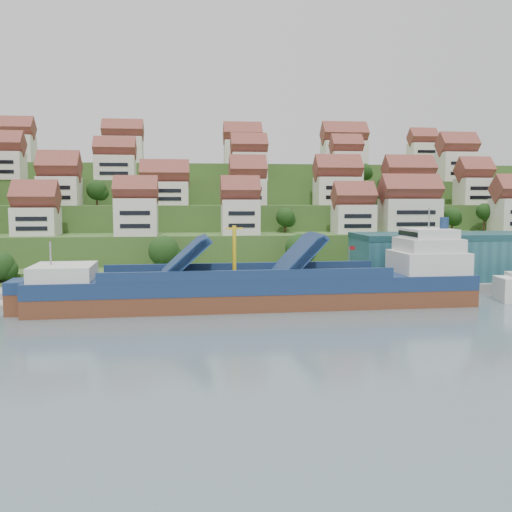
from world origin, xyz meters
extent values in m
plane|color=slate|center=(0.00, 0.00, 0.00)|extent=(300.00, 300.00, 0.00)
cube|color=gray|center=(20.00, 15.00, 1.10)|extent=(180.00, 14.00, 2.20)
cube|color=#2D4C1E|center=(0.00, 86.00, 2.00)|extent=(260.00, 128.00, 4.00)
cube|color=#2D4C1E|center=(0.00, 91.00, 5.50)|extent=(260.00, 118.00, 11.00)
cube|color=#2D4C1E|center=(0.00, 99.00, 9.00)|extent=(260.00, 102.00, 18.00)
cube|color=#2D4C1E|center=(0.00, 107.00, 12.50)|extent=(260.00, 86.00, 25.00)
cube|color=#2D4C1E|center=(0.00, 116.00, 15.50)|extent=(260.00, 68.00, 31.00)
cube|color=silver|center=(-50.16, 40.00, 14.31)|extent=(10.11, 8.57, 6.63)
cube|color=silver|center=(-26.32, 35.87, 15.40)|extent=(9.84, 7.03, 8.80)
cube|color=silver|center=(-1.52, 37.36, 15.25)|extent=(9.03, 7.62, 8.50)
cube|color=silver|center=(27.58, 39.58, 14.61)|extent=(9.92, 7.73, 7.22)
cube|color=silver|center=(42.39, 39.37, 15.35)|extent=(14.44, 8.26, 8.69)
cube|color=silver|center=(-47.29, 53.09, 21.69)|extent=(10.19, 8.98, 7.38)
cube|color=silver|center=(-20.26, 55.01, 21.12)|extent=(12.53, 7.90, 6.23)
cube|color=silver|center=(1.91, 52.28, 21.48)|extent=(9.36, 8.56, 6.96)
cube|color=silver|center=(27.75, 56.21, 21.88)|extent=(12.38, 8.36, 7.75)
cube|color=silver|center=(48.57, 56.22, 21.98)|extent=(13.50, 8.18, 7.95)
cube|color=silver|center=(67.79, 55.13, 21.81)|extent=(9.05, 8.04, 7.63)
cube|color=silver|center=(-65.30, 67.65, 28.89)|extent=(10.60, 7.86, 7.78)
cube|color=silver|center=(-35.01, 70.05, 28.62)|extent=(11.46, 7.30, 7.23)
cube|color=silver|center=(4.13, 69.54, 29.17)|extent=(10.33, 7.79, 8.34)
cube|color=silver|center=(33.73, 68.91, 29.42)|extent=(9.04, 7.14, 8.84)
cube|color=silver|center=(70.21, 71.12, 29.60)|extent=(11.33, 8.47, 9.20)
cube|color=silver|center=(-67.67, 88.35, 35.26)|extent=(10.84, 8.03, 8.52)
cube|color=silver|center=(-34.50, 87.63, 35.24)|extent=(12.37, 7.51, 8.47)
cube|color=silver|center=(4.02, 88.16, 34.88)|extent=(11.97, 8.15, 7.76)
cube|color=silver|center=(38.52, 88.56, 35.01)|extent=(14.49, 8.73, 8.01)
cube|color=silver|center=(67.34, 91.25, 34.99)|extent=(9.09, 7.05, 7.99)
ellipsoid|color=#1B3D14|center=(11.06, 26.11, 8.40)|extent=(6.71, 6.71, 6.71)
ellipsoid|color=#1B3D14|center=(-19.64, 26.29, 8.13)|extent=(6.86, 6.86, 6.86)
ellipsoid|color=#1B3D14|center=(55.73, 43.11, 15.11)|extent=(4.85, 4.85, 4.85)
ellipsoid|color=#1B3D14|center=(64.74, 43.11, 16.38)|extent=(4.44, 4.44, 4.44)
ellipsoid|color=#1B3D14|center=(10.75, 43.66, 15.02)|extent=(4.85, 4.85, 4.85)
ellipsoid|color=#1B3D14|center=(43.41, 59.83, 23.87)|extent=(5.44, 5.44, 5.44)
ellipsoid|color=#1B3D14|center=(-49.49, 59.38, 21.89)|extent=(5.51, 5.51, 5.51)
ellipsoid|color=#1B3D14|center=(-38.64, 57.97, 22.16)|extent=(5.54, 5.54, 5.54)
ellipsoid|color=#1B3D14|center=(5.44, 73.21, 31.63)|extent=(7.46, 7.46, 7.46)
ellipsoid|color=#1B3D14|center=(32.83, 75.94, 29.43)|extent=(4.30, 4.30, 4.30)
ellipsoid|color=#1B3D14|center=(40.99, 73.97, 28.31)|extent=(5.20, 5.20, 5.20)
ellipsoid|color=#1B3D14|center=(-52.34, 19.00, 6.11)|extent=(6.11, 6.11, 6.11)
ellipsoid|color=#1B3D14|center=(-40.16, 19.00, 5.10)|extent=(4.03, 4.03, 4.03)
cube|color=#22555E|center=(52.00, 17.00, 7.20)|extent=(60.00, 15.00, 10.00)
cylinder|color=gray|center=(18.00, 10.00, 6.20)|extent=(0.16, 0.16, 8.00)
cube|color=maroon|center=(18.60, 10.00, 9.80)|extent=(1.20, 0.05, 0.80)
cube|color=brown|center=(-1.93, 0.64, 1.00)|extent=(80.30, 14.30, 5.13)
cube|color=navy|center=(-1.93, 0.64, 4.41)|extent=(80.30, 14.43, 2.67)
cube|color=silver|center=(-35.77, -0.21, 6.98)|extent=(10.55, 11.95, 2.67)
cube|color=#262628|center=(-3.98, 0.58, 5.74)|extent=(51.54, 11.74, 0.31)
cube|color=navy|center=(-15.26, 0.30, 9.23)|extent=(7.97, 11.51, 7.09)
cube|color=navy|center=(5.25, 0.81, 9.23)|extent=(7.58, 11.50, 7.50)
cylinder|color=yellow|center=(-6.03, 0.53, 10.26)|extent=(0.74, 0.74, 9.23)
cube|color=silver|center=(30.89, 1.46, 7.69)|extent=(12.60, 12.00, 4.10)
cube|color=silver|center=(30.89, 1.46, 10.98)|extent=(10.52, 10.72, 2.56)
cube|color=silver|center=(30.89, 1.46, 13.13)|extent=(8.43, 9.43, 1.85)
cylinder|color=navy|center=(33.96, 1.53, 15.08)|extent=(1.68, 1.68, 2.26)
camera|label=1|loc=(-14.41, -101.32, 19.49)|focal=40.00mm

